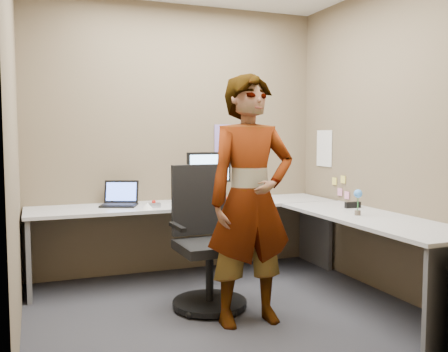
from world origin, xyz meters
name	(u,v)px	position (x,y,z in m)	size (l,w,h in m)	color
ground	(223,310)	(0.00, 0.00, 0.00)	(3.00, 3.00, 0.00)	#232328
wall_back	(177,139)	(0.00, 1.30, 1.35)	(3.00, 3.00, 0.00)	brown
wall_right	(381,140)	(1.50, 0.00, 1.35)	(2.70, 2.70, 0.00)	brown
wall_left	(14,141)	(-1.50, 0.00, 1.35)	(2.70, 2.70, 0.00)	brown
desk	(253,225)	(0.44, 0.39, 0.59)	(2.98, 2.58, 0.73)	#A5A5A5
paper_ream	(210,199)	(0.25, 1.03, 0.76)	(0.29, 0.21, 0.06)	red
monitor	(209,170)	(0.25, 1.05, 1.04)	(0.46, 0.14, 0.43)	black
laptop	(120,199)	(-0.63, 1.06, 0.79)	(0.40, 0.37, 0.23)	black
trackball_mouse	(154,205)	(-0.36, 0.82, 0.76)	(0.12, 0.08, 0.07)	#B7B7BC
origami	(147,206)	(-0.44, 0.75, 0.76)	(0.10, 0.10, 0.06)	white
stapler	(353,205)	(1.32, 0.15, 0.76)	(0.15, 0.04, 0.06)	black
flower	(358,198)	(1.11, -0.21, 0.87)	(0.07, 0.07, 0.22)	brown
calendar_purple	(228,144)	(0.55, 1.29, 1.30)	(0.30, 0.01, 0.40)	#846BB7
calendar_white	(324,148)	(1.49, 0.90, 1.25)	(0.01, 0.28, 0.38)	white
sticky_note_a	(343,180)	(1.49, 0.55, 0.95)	(0.01, 0.07, 0.07)	#F2E059
sticky_note_b	(340,192)	(1.49, 0.60, 0.82)	(0.01, 0.07, 0.07)	pink
sticky_note_c	(347,195)	(1.49, 0.48, 0.80)	(0.01, 0.07, 0.07)	pink
sticky_note_d	(334,181)	(1.49, 0.70, 0.92)	(0.01, 0.07, 0.07)	#F2E059
office_chair	(206,250)	(-0.09, 0.14, 0.46)	(0.60, 0.60, 1.13)	black
person	(251,200)	(0.10, -0.31, 0.92)	(0.67, 0.44, 1.83)	#999399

